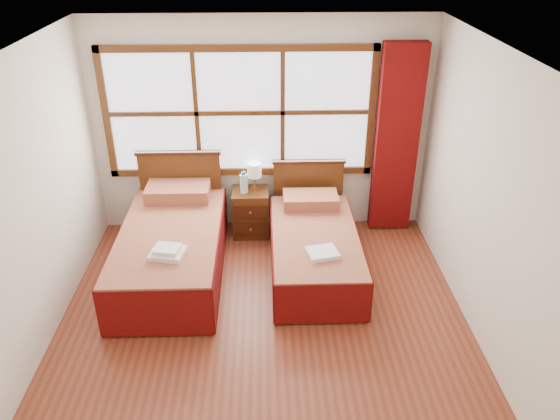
{
  "coord_description": "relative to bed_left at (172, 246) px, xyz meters",
  "views": [
    {
      "loc": [
        0.03,
        -3.92,
        3.51
      ],
      "look_at": [
        0.17,
        0.7,
        1.02
      ],
      "focal_mm": 35.0,
      "sensor_mm": 36.0,
      "label": 1
    }
  ],
  "objects": [
    {
      "name": "floor",
      "position": [
        1.0,
        -1.2,
        -0.32
      ],
      "size": [
        4.5,
        4.5,
        0.0
      ],
      "primitive_type": "plane",
      "color": "brown",
      "rests_on": "ground"
    },
    {
      "name": "ceiling",
      "position": [
        1.0,
        -1.2,
        2.28
      ],
      "size": [
        4.5,
        4.5,
        0.0
      ],
      "primitive_type": "plane",
      "rotation": [
        3.14,
        0.0,
        0.0
      ],
      "color": "white",
      "rests_on": "wall_back"
    },
    {
      "name": "wall_back",
      "position": [
        1.0,
        1.05,
        0.98
      ],
      "size": [
        4.0,
        0.0,
        4.0
      ],
      "primitive_type": "plane",
      "rotation": [
        1.57,
        0.0,
        0.0
      ],
      "color": "silver",
      "rests_on": "floor"
    },
    {
      "name": "wall_left",
      "position": [
        -1.0,
        -1.2,
        0.98
      ],
      "size": [
        0.0,
        4.5,
        4.5
      ],
      "primitive_type": "plane",
      "rotation": [
        1.57,
        0.0,
        1.57
      ],
      "color": "silver",
      "rests_on": "floor"
    },
    {
      "name": "wall_right",
      "position": [
        3.0,
        -1.2,
        0.98
      ],
      "size": [
        0.0,
        4.5,
        4.5
      ],
      "primitive_type": "plane",
      "rotation": [
        1.57,
        0.0,
        -1.57
      ],
      "color": "silver",
      "rests_on": "floor"
    },
    {
      "name": "window",
      "position": [
        0.75,
        1.02,
        1.18
      ],
      "size": [
        3.16,
        0.06,
        1.56
      ],
      "color": "white",
      "rests_on": "wall_back"
    },
    {
      "name": "curtain",
      "position": [
        2.6,
        0.91,
        0.85
      ],
      "size": [
        0.5,
        0.16,
        2.3
      ],
      "primitive_type": "cube",
      "color": "maroon",
      "rests_on": "wall_back"
    },
    {
      "name": "bed_left",
      "position": [
        0.0,
        0.0,
        0.0
      ],
      "size": [
        1.08,
        2.1,
        1.05
      ],
      "color": "#3B1B0C",
      "rests_on": "floor"
    },
    {
      "name": "bed_right",
      "position": [
        1.56,
        0.0,
        -0.04
      ],
      "size": [
        0.95,
        1.97,
        0.92
      ],
      "color": "#3B1B0C",
      "rests_on": "floor"
    },
    {
      "name": "nightstand",
      "position": [
        0.85,
        0.8,
        -0.03
      ],
      "size": [
        0.44,
        0.43,
        0.58
      ],
      "color": "#532C12",
      "rests_on": "floor"
    },
    {
      "name": "towels_left",
      "position": [
        0.06,
        -0.56,
        0.28
      ],
      "size": [
        0.37,
        0.33,
        0.09
      ],
      "rotation": [
        0.0,
        0.0,
        -0.19
      ],
      "color": "white",
      "rests_on": "bed_left"
    },
    {
      "name": "towels_right",
      "position": [
        1.6,
        -0.49,
        0.19
      ],
      "size": [
        0.35,
        0.32,
        0.05
      ],
      "rotation": [
        0.0,
        0.0,
        0.23
      ],
      "color": "white",
      "rests_on": "bed_right"
    },
    {
      "name": "lamp",
      "position": [
        0.9,
        0.87,
        0.5
      ],
      "size": [
        0.17,
        0.17,
        0.33
      ],
      "color": "#C3873E",
      "rests_on": "nightstand"
    },
    {
      "name": "bottle_near",
      "position": [
        0.79,
        0.78,
        0.39
      ],
      "size": [
        0.07,
        0.07,
        0.27
      ],
      "color": "#C3E8FB",
      "rests_on": "nightstand"
    },
    {
      "name": "bottle_far",
      "position": [
        0.77,
        0.76,
        0.39
      ],
      "size": [
        0.07,
        0.07,
        0.27
      ],
      "color": "#C3E8FB",
      "rests_on": "nightstand"
    }
  ]
}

